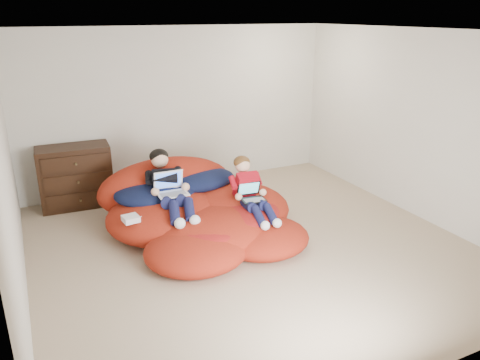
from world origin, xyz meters
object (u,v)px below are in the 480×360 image
(beanbag_pile, at_px, (199,212))
(laptop_black, at_px, (251,195))
(dresser, at_px, (76,176))
(younger_boy, at_px, (250,189))
(laptop_white, at_px, (171,188))
(older_boy, at_px, (168,183))

(beanbag_pile, height_order, laptop_black, beanbag_pile)
(dresser, height_order, laptop_black, dresser)
(dresser, xyz_separation_m, laptop_black, (1.85, -1.97, 0.10))
(beanbag_pile, bearing_deg, laptop_black, -37.67)
(laptop_black, bearing_deg, beanbag_pile, 142.33)
(younger_boy, distance_m, laptop_white, 0.98)
(dresser, height_order, beanbag_pile, dresser)
(dresser, bearing_deg, laptop_black, -46.83)
(dresser, height_order, older_boy, older_boy)
(laptop_white, bearing_deg, older_boy, 90.00)
(beanbag_pile, xyz_separation_m, younger_boy, (0.55, -0.38, 0.36))
(beanbag_pile, distance_m, laptop_white, 0.51)
(beanbag_pile, bearing_deg, younger_boy, -34.75)
(beanbag_pile, bearing_deg, laptop_white, 175.04)
(dresser, height_order, younger_boy, younger_boy)
(older_boy, relative_size, laptop_white, 3.30)
(older_boy, distance_m, laptop_black, 1.06)
(beanbag_pile, xyz_separation_m, older_boy, (-0.35, 0.15, 0.40))
(dresser, xyz_separation_m, beanbag_pile, (1.30, -1.55, -0.19))
(laptop_white, bearing_deg, beanbag_pile, -4.96)
(older_boy, xyz_separation_m, laptop_white, (0.00, -0.12, -0.02))
(older_boy, bearing_deg, beanbag_pile, -22.98)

